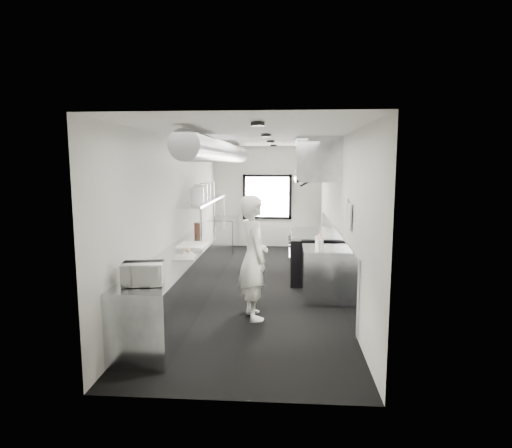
% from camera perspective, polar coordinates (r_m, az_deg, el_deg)
% --- Properties ---
extents(floor, '(3.00, 8.00, 0.01)m').
position_cam_1_polar(floor, '(8.26, 0.22, -8.28)').
color(floor, black).
rests_on(floor, ground).
extents(ceiling, '(3.00, 8.00, 0.01)m').
position_cam_1_polar(ceiling, '(7.94, 0.23, 11.51)').
color(ceiling, silver).
rests_on(ceiling, wall_back).
extents(wall_back, '(3.00, 0.02, 2.80)m').
position_cam_1_polar(wall_back, '(11.95, 1.51, 3.65)').
color(wall_back, beige).
rests_on(wall_back, floor).
extents(wall_front, '(3.00, 0.02, 2.80)m').
position_cam_1_polar(wall_front, '(4.05, -3.58, -5.20)').
color(wall_front, beige).
rests_on(wall_front, floor).
extents(wall_left, '(0.02, 8.00, 2.80)m').
position_cam_1_polar(wall_left, '(8.21, -10.28, 1.48)').
color(wall_left, beige).
rests_on(wall_left, floor).
extents(wall_right, '(0.02, 8.00, 2.80)m').
position_cam_1_polar(wall_right, '(8.02, 10.98, 1.30)').
color(wall_right, beige).
rests_on(wall_right, floor).
extents(wall_cladding, '(0.03, 5.50, 1.10)m').
position_cam_1_polar(wall_cladding, '(8.45, 10.45, -4.19)').
color(wall_cladding, '#9BA2AA').
rests_on(wall_cladding, wall_right).
extents(hvac_duct, '(0.40, 6.40, 0.40)m').
position_cam_1_polar(hvac_duct, '(8.40, -4.43, 9.59)').
color(hvac_duct, gray).
rests_on(hvac_duct, ceiling).
extents(service_window, '(1.36, 0.05, 1.25)m').
position_cam_1_polar(service_window, '(11.92, 1.50, 3.64)').
color(service_window, white).
rests_on(service_window, wall_back).
extents(exhaust_hood, '(0.81, 2.20, 0.88)m').
position_cam_1_polar(exhaust_hood, '(8.62, 7.91, 8.44)').
color(exhaust_hood, '#9BA2AA').
rests_on(exhaust_hood, ceiling).
extents(prep_counter, '(0.70, 6.00, 0.90)m').
position_cam_1_polar(prep_counter, '(7.82, -8.51, -5.89)').
color(prep_counter, '#9BA2AA').
rests_on(prep_counter, floor).
extents(pass_shelf, '(0.45, 3.00, 0.68)m').
position_cam_1_polar(pass_shelf, '(9.10, -6.86, 3.05)').
color(pass_shelf, '#9BA2AA').
rests_on(pass_shelf, prep_counter).
extents(range, '(0.88, 1.60, 0.94)m').
position_cam_1_polar(range, '(8.82, 7.29, -4.13)').
color(range, black).
rests_on(range, floor).
extents(bottle_station, '(0.65, 0.80, 0.90)m').
position_cam_1_polar(bottle_station, '(7.47, 8.75, -6.56)').
color(bottle_station, '#9BA2AA').
rests_on(bottle_station, floor).
extents(far_work_table, '(0.70, 1.20, 0.90)m').
position_cam_1_polar(far_work_table, '(11.39, -4.48, -1.41)').
color(far_work_table, '#9BA2AA').
rests_on(far_work_table, floor).
extents(notice_sheet_a, '(0.02, 0.28, 0.38)m').
position_cam_1_polar(notice_sheet_a, '(6.81, 11.98, 1.78)').
color(notice_sheet_a, silver).
rests_on(notice_sheet_a, wall_right).
extents(notice_sheet_b, '(0.02, 0.28, 0.38)m').
position_cam_1_polar(notice_sheet_b, '(6.47, 12.39, 1.00)').
color(notice_sheet_b, silver).
rests_on(notice_sheet_b, wall_right).
extents(line_cook, '(0.65, 0.79, 1.87)m').
position_cam_1_polar(line_cook, '(6.41, -0.34, -4.48)').
color(line_cook, white).
rests_on(line_cook, floor).
extents(microwave, '(0.49, 0.41, 0.26)m').
position_cam_1_polar(microwave, '(5.27, -14.88, -6.44)').
color(microwave, white).
rests_on(microwave, prep_counter).
extents(deli_tub_a, '(0.15, 0.15, 0.10)m').
position_cam_1_polar(deli_tub_a, '(5.79, -14.66, -5.94)').
color(deli_tub_a, '#B7BFB0').
rests_on(deli_tub_a, prep_counter).
extents(deli_tub_b, '(0.16, 0.16, 0.09)m').
position_cam_1_polar(deli_tub_b, '(5.83, -14.74, -5.91)').
color(deli_tub_b, '#B7BFB0').
rests_on(deli_tub_b, prep_counter).
extents(newspaper, '(0.37, 0.44, 0.01)m').
position_cam_1_polar(newspaper, '(6.63, -9.56, -4.42)').
color(newspaper, silver).
rests_on(newspaper, prep_counter).
extents(small_plate, '(0.24, 0.24, 0.02)m').
position_cam_1_polar(small_plate, '(6.92, -9.05, -3.85)').
color(small_plate, silver).
rests_on(small_plate, prep_counter).
extents(pastry, '(0.08, 0.08, 0.08)m').
position_cam_1_polar(pastry, '(6.91, -9.06, -3.45)').
color(pastry, tan).
rests_on(pastry, small_plate).
extents(cutting_board, '(0.48, 0.62, 0.02)m').
position_cam_1_polar(cutting_board, '(7.59, -8.54, -2.76)').
color(cutting_board, white).
rests_on(cutting_board, prep_counter).
extents(knife_block, '(0.16, 0.22, 0.22)m').
position_cam_1_polar(knife_block, '(8.76, -7.83, -0.62)').
color(knife_block, brown).
rests_on(knife_block, prep_counter).
extents(plate_stack_a, '(0.29, 0.29, 0.30)m').
position_cam_1_polar(plate_stack_a, '(8.23, -7.89, 3.80)').
color(plate_stack_a, silver).
rests_on(plate_stack_a, pass_shelf).
extents(plate_stack_b, '(0.35, 0.35, 0.34)m').
position_cam_1_polar(plate_stack_b, '(8.66, -7.36, 4.16)').
color(plate_stack_b, silver).
rests_on(plate_stack_b, pass_shelf).
extents(plate_stack_c, '(0.31, 0.31, 0.34)m').
position_cam_1_polar(plate_stack_c, '(9.28, -6.80, 4.42)').
color(plate_stack_c, silver).
rests_on(plate_stack_c, pass_shelf).
extents(plate_stack_d, '(0.23, 0.23, 0.33)m').
position_cam_1_polar(plate_stack_d, '(9.81, -6.20, 4.60)').
color(plate_stack_d, silver).
rests_on(plate_stack_d, pass_shelf).
extents(squeeze_bottle_a, '(0.08, 0.08, 0.18)m').
position_cam_1_polar(squeeze_bottle_a, '(7.10, 8.42, -2.86)').
color(squeeze_bottle_a, white).
rests_on(squeeze_bottle_a, bottle_station).
extents(squeeze_bottle_b, '(0.07, 0.07, 0.17)m').
position_cam_1_polar(squeeze_bottle_b, '(7.23, 8.76, -2.70)').
color(squeeze_bottle_b, white).
rests_on(squeeze_bottle_b, bottle_station).
extents(squeeze_bottle_c, '(0.08, 0.08, 0.20)m').
position_cam_1_polar(squeeze_bottle_c, '(7.39, 8.18, -2.35)').
color(squeeze_bottle_c, white).
rests_on(squeeze_bottle_c, bottle_station).
extents(squeeze_bottle_d, '(0.07, 0.07, 0.17)m').
position_cam_1_polar(squeeze_bottle_d, '(7.52, 8.59, -2.30)').
color(squeeze_bottle_d, white).
rests_on(squeeze_bottle_d, bottle_station).
extents(squeeze_bottle_e, '(0.06, 0.06, 0.18)m').
position_cam_1_polar(squeeze_bottle_e, '(7.65, 8.51, -2.07)').
color(squeeze_bottle_e, white).
rests_on(squeeze_bottle_e, bottle_station).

